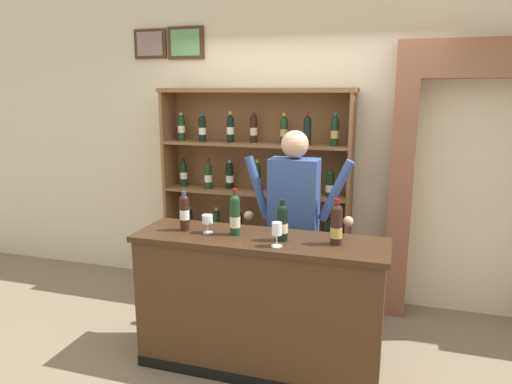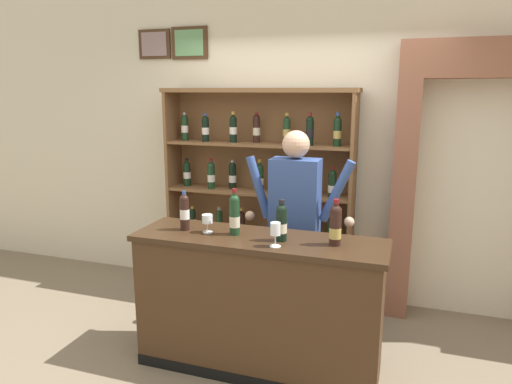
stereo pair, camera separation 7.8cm
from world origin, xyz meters
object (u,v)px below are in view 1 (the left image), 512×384
Objects in this scene: tasting_bottle_riserva at (235,215)px; tasting_bottle_super_tuscan at (282,222)px; wine_shelf at (256,187)px; tasting_counter at (259,304)px; tasting_bottle_vin_santo at (336,224)px; wine_glass_left at (277,230)px; wine_glass_center at (207,220)px; tasting_bottle_rosso at (184,212)px; shopkeeper at (294,211)px.

tasting_bottle_riserva is 0.35m from tasting_bottle_super_tuscan.
wine_shelf is 1.42m from tasting_counter.
wine_glass_left is (-0.36, -0.16, -0.03)m from tasting_bottle_vin_santo.
wine_glass_center reaches higher than tasting_counter.
tasting_bottle_vin_santo reaches higher than tasting_bottle_rosso.
wine_shelf reaches higher than tasting_bottle_riserva.
tasting_bottle_vin_santo is (0.42, -0.59, 0.09)m from shopkeeper.
wine_shelf is 1.14× the size of tasting_counter.
wine_shelf is at bearing 112.18° from wine_glass_left.
wine_shelf is 1.19× the size of shopkeeper.
tasting_counter is at bearing -72.18° from wine_shelf.
tasting_bottle_rosso is 0.73m from tasting_bottle_super_tuscan.
wine_shelf is 6.53× the size of tasting_bottle_vin_santo.
wine_glass_left is at bearing -156.60° from tasting_bottle_vin_santo.
tasting_bottle_super_tuscan reaches higher than wine_glass_center.
tasting_bottle_super_tuscan is (0.17, -0.02, 0.63)m from tasting_counter.
tasting_bottle_rosso is 0.94× the size of tasting_bottle_vin_santo.
tasting_bottle_rosso is 0.88× the size of tasting_bottle_riserva.
wine_glass_center is (-0.55, 0.01, -0.04)m from tasting_bottle_super_tuscan.
wine_glass_center is (0.02, -1.24, 0.01)m from wine_shelf.
wine_glass_center is at bearing -174.51° from tasting_bottle_riserva.
tasting_bottle_riserva is at bearing -116.32° from shopkeeper.
tasting_counter is at bearing -100.71° from shopkeeper.
wine_shelf reaches higher than tasting_counter.
wine_glass_center is at bearing -179.00° from tasting_bottle_vin_santo.
wine_shelf is 6.94× the size of tasting_bottle_rosso.
tasting_bottle_rosso is 0.19m from wine_glass_center.
wine_shelf is 15.22× the size of wine_glass_center.
tasting_bottle_super_tuscan is 2.16× the size of wine_glass_center.
tasting_bottle_riserva is (0.22, -1.22, 0.06)m from wine_shelf.
tasting_bottle_vin_santo reaches higher than wine_glass_center.
wine_shelf reaches higher than shopkeeper.
tasting_bottle_vin_santo is at bearing 4.21° from tasting_bottle_super_tuscan.
wine_glass_center is at bearing -89.18° from wine_shelf.
wine_shelf is 6.08× the size of tasting_bottle_riserva.
tasting_counter is 6.20× the size of tasting_bottle_super_tuscan.
tasting_bottle_riserva is at bearing -79.83° from wine_shelf.
tasting_bottle_rosso is 1.02× the size of tasting_bottle_super_tuscan.
wine_glass_center is (-0.91, -0.02, -0.05)m from tasting_bottle_vin_santo.
wine_glass_left is at bearing -24.96° from tasting_bottle_riserva.
wine_glass_left is at bearing -11.51° from tasting_bottle_rosso.
shopkeeper reaches higher than tasting_counter.
tasting_counter is 0.85m from tasting_bottle_rosso.
wine_glass_left reaches higher than tasting_counter.
wine_glass_left is (0.17, -0.15, 0.61)m from tasting_counter.
tasting_counter is 0.70m from wine_glass_center.
tasting_counter is at bearing 138.38° from wine_glass_left.
tasting_bottle_rosso reaches higher than tasting_bottle_super_tuscan.
tasting_bottle_super_tuscan is 0.36m from tasting_bottle_vin_santo.
wine_shelf is 0.82m from shopkeeper.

